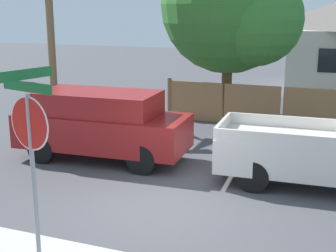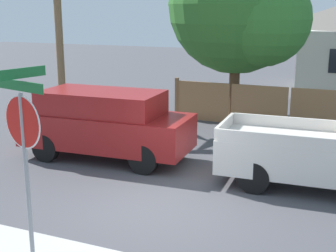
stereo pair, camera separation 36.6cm
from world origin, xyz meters
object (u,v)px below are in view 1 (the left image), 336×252
red_suv (102,123)px  stop_sign (31,139)px  oak_tree (235,7)px  orange_pickup (334,152)px

red_suv → stop_sign: 6.13m
oak_tree → stop_sign: oak_tree is taller
oak_tree → orange_pickup: bearing=-58.1°
orange_pickup → stop_sign: bearing=-129.2°
red_suv → stop_sign: bearing=-73.6°
orange_pickup → stop_sign: stop_sign is taller
red_suv → stop_sign: size_ratio=1.47×
orange_pickup → stop_sign: size_ratio=1.54×
red_suv → orange_pickup: red_suv is taller
oak_tree → stop_sign: bearing=-90.9°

